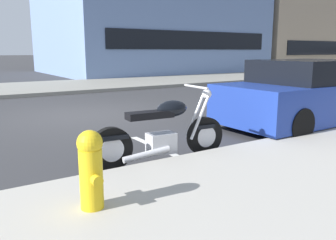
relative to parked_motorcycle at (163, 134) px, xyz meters
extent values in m
plane|color=#333335|center=(0.33, 4.26, -0.42)|extent=(260.00, 260.00, 0.00)
cube|color=gray|center=(12.33, 11.16, -0.35)|extent=(120.00, 5.00, 0.14)
cube|color=silver|center=(0.33, 0.45, -0.41)|extent=(0.12, 2.20, 0.01)
cylinder|color=black|center=(0.74, -0.06, -0.12)|extent=(0.61, 0.16, 0.60)
cylinder|color=silver|center=(0.74, -0.06, -0.12)|extent=(0.34, 0.15, 0.33)
cylinder|color=black|center=(-0.79, 0.07, -0.12)|extent=(0.61, 0.16, 0.60)
cylinder|color=silver|center=(-0.79, 0.07, -0.12)|extent=(0.34, 0.15, 0.33)
cube|color=silver|center=(-0.02, 0.01, -0.13)|extent=(0.42, 0.29, 0.30)
cube|color=black|center=(-0.20, 0.02, 0.30)|extent=(0.70, 0.28, 0.10)
ellipsoid|color=black|center=(0.16, -0.01, 0.36)|extent=(0.50, 0.28, 0.24)
cube|color=black|center=(-0.74, 0.07, 0.05)|extent=(0.37, 0.21, 0.06)
cube|color=black|center=(0.72, -0.06, 0.05)|extent=(0.33, 0.19, 0.06)
cylinder|color=silver|center=(0.60, 0.02, 0.20)|extent=(0.34, 0.07, 0.65)
cylinder|color=silver|center=(0.59, -0.11, 0.20)|extent=(0.34, 0.07, 0.65)
cylinder|color=silver|center=(0.56, -0.04, 0.66)|extent=(0.09, 0.62, 0.04)
sphere|color=silver|center=(0.76, -0.06, 0.54)|extent=(0.15, 0.15, 0.15)
cylinder|color=silver|center=(-0.33, -0.11, -0.22)|extent=(0.71, 0.15, 0.16)
cube|color=navy|center=(4.06, 0.47, 0.13)|extent=(4.22, 1.83, 0.79)
cube|color=black|center=(3.95, 0.47, 0.76)|extent=(2.07, 1.68, 0.48)
cylinder|color=black|center=(5.45, 1.29, -0.11)|extent=(0.62, 0.22, 0.62)
cylinder|color=black|center=(2.67, 1.30, -0.11)|extent=(0.62, 0.22, 0.62)
cylinder|color=black|center=(2.66, -0.35, -0.11)|extent=(0.62, 0.22, 0.62)
cylinder|color=gold|center=(-1.55, -1.19, 0.01)|extent=(0.22, 0.22, 0.58)
sphere|color=gold|center=(-1.55, -1.19, 0.36)|extent=(0.24, 0.24, 0.24)
cylinder|color=gold|center=(-1.55, -1.05, 0.04)|extent=(0.10, 0.08, 0.10)
cylinder|color=gold|center=(-1.55, -1.33, 0.04)|extent=(0.10, 0.08, 0.10)
cube|color=#6B84B2|center=(10.86, 19.32, 4.67)|extent=(14.14, 11.71, 10.18)
cube|color=black|center=(10.86, 13.43, 1.82)|extent=(11.88, 0.06, 1.10)
cube|color=tan|center=(25.60, 17.71, 3.74)|extent=(14.18, 8.49, 8.32)
cube|color=black|center=(25.60, 13.43, 1.41)|extent=(11.91, 0.06, 1.10)
camera|label=1|loc=(-2.64, -4.18, 1.19)|focal=37.35mm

